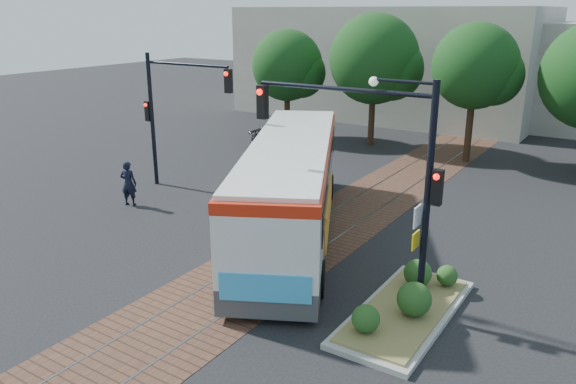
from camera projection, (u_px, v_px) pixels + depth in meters
name	position (u px, v px, depth m)	size (l,w,h in m)	color
ground	(277.00, 260.00, 18.24)	(120.00, 120.00, 0.00)	black
trackbed	(335.00, 223.00, 21.43)	(3.60, 40.00, 0.02)	#533526
tree_row	(472.00, 69.00, 29.22)	(26.40, 5.60, 7.67)	#382314
warehouses	(494.00, 68.00, 40.28)	(40.00, 13.00, 8.00)	#ADA899
city_bus	(291.00, 183.00, 19.92)	(8.26, 12.67, 3.44)	#414143
traffic_island	(407.00, 303.00, 14.93)	(2.20, 5.20, 1.13)	gray
signal_pole_main	(383.00, 158.00, 14.31)	(5.49, 0.46, 6.00)	black
signal_pole_left	(169.00, 103.00, 24.57)	(4.99, 0.34, 6.00)	black
officer	(128.00, 183.00, 23.19)	(0.68, 0.45, 1.88)	black
parked_car	(283.00, 142.00, 32.11)	(1.58, 3.88, 1.13)	black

